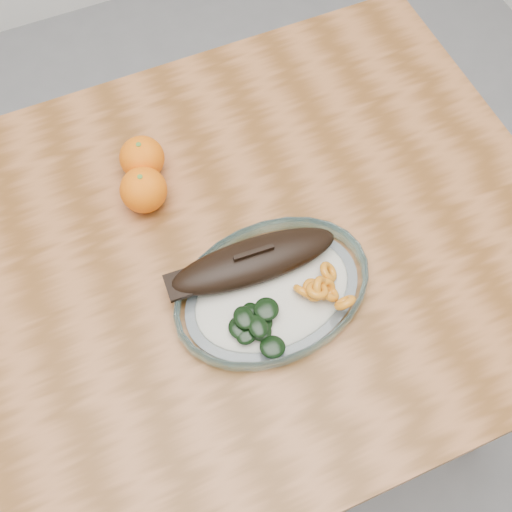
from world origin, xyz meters
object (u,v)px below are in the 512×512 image
(plated_meal, at_px, (271,289))
(orange_left, at_px, (144,190))
(orange_right, at_px, (142,158))
(dining_table, at_px, (187,296))

(plated_meal, height_order, orange_left, plated_meal)
(plated_meal, xyz_separation_m, orange_right, (-0.10, 0.28, 0.02))
(orange_left, bearing_deg, dining_table, -86.68)
(dining_table, relative_size, plated_meal, 2.09)
(dining_table, height_order, orange_left, orange_left)
(dining_table, height_order, orange_right, orange_right)
(orange_right, bearing_deg, orange_left, -106.35)
(dining_table, distance_m, orange_left, 0.19)
(orange_right, bearing_deg, plated_meal, -70.78)
(dining_table, height_order, plated_meal, plated_meal)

